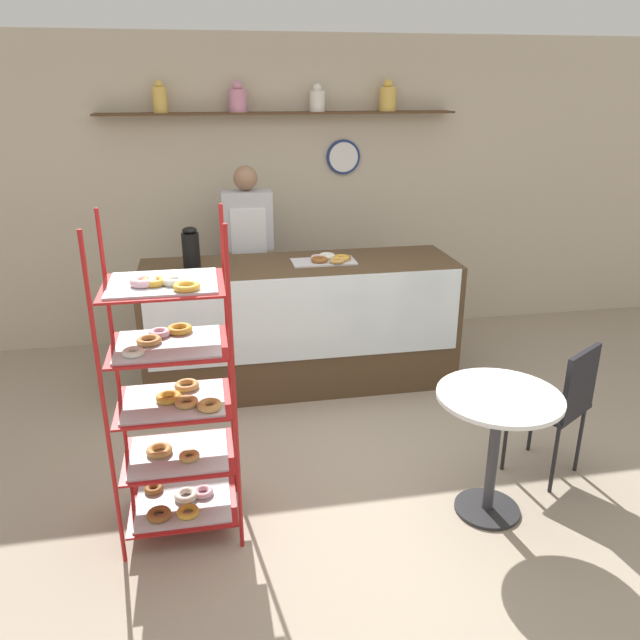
{
  "coord_description": "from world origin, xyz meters",
  "views": [
    {
      "loc": [
        -0.7,
        -3.27,
        2.29
      ],
      "look_at": [
        0.0,
        0.45,
        0.85
      ],
      "focal_mm": 35.0,
      "sensor_mm": 36.0,
      "label": 1
    }
  ],
  "objects_px": {
    "coffee_carafe": "(191,249)",
    "donut_tray_counter": "(328,259)",
    "cafe_chair": "(562,399)",
    "pastry_rack": "(174,400)",
    "person_worker": "(249,257)",
    "cafe_table": "(496,425)"
  },
  "relations": [
    {
      "from": "coffee_carafe",
      "to": "donut_tray_counter",
      "type": "xyz_separation_m",
      "value": [
        1.03,
        0.02,
        -0.14
      ]
    },
    {
      "from": "cafe_chair",
      "to": "coffee_carafe",
      "type": "distance_m",
      "value": 2.73
    },
    {
      "from": "pastry_rack",
      "to": "coffee_carafe",
      "type": "xyz_separation_m",
      "value": [
        0.11,
        1.62,
        0.39
      ]
    },
    {
      "from": "donut_tray_counter",
      "to": "cafe_chair",
      "type": "bearing_deg",
      "value": -55.48
    },
    {
      "from": "pastry_rack",
      "to": "person_worker",
      "type": "bearing_deg",
      "value": 75.75
    },
    {
      "from": "cafe_chair",
      "to": "donut_tray_counter",
      "type": "relative_size",
      "value": 1.79
    },
    {
      "from": "pastry_rack",
      "to": "donut_tray_counter",
      "type": "relative_size",
      "value": 3.52
    },
    {
      "from": "person_worker",
      "to": "donut_tray_counter",
      "type": "bearing_deg",
      "value": -46.25
    },
    {
      "from": "pastry_rack",
      "to": "cafe_chair",
      "type": "bearing_deg",
      "value": 1.06
    },
    {
      "from": "cafe_table",
      "to": "coffee_carafe",
      "type": "bearing_deg",
      "value": 131.15
    },
    {
      "from": "pastry_rack",
      "to": "coffee_carafe",
      "type": "bearing_deg",
      "value": 86.25
    },
    {
      "from": "person_worker",
      "to": "cafe_chair",
      "type": "distance_m",
      "value": 2.78
    },
    {
      "from": "pastry_rack",
      "to": "cafe_table",
      "type": "height_order",
      "value": "pastry_rack"
    },
    {
      "from": "person_worker",
      "to": "coffee_carafe",
      "type": "height_order",
      "value": "person_worker"
    },
    {
      "from": "cafe_table",
      "to": "pastry_rack",
      "type": "bearing_deg",
      "value": 173.22
    },
    {
      "from": "cafe_table",
      "to": "cafe_chair",
      "type": "xyz_separation_m",
      "value": [
        0.54,
        0.24,
        -0.02
      ]
    },
    {
      "from": "pastry_rack",
      "to": "person_worker",
      "type": "height_order",
      "value": "pastry_rack"
    },
    {
      "from": "pastry_rack",
      "to": "cafe_table",
      "type": "xyz_separation_m",
      "value": [
        1.7,
        -0.2,
        -0.21
      ]
    },
    {
      "from": "coffee_carafe",
      "to": "donut_tray_counter",
      "type": "height_order",
      "value": "coffee_carafe"
    },
    {
      "from": "cafe_table",
      "to": "donut_tray_counter",
      "type": "height_order",
      "value": "donut_tray_counter"
    },
    {
      "from": "cafe_chair",
      "to": "coffee_carafe",
      "type": "height_order",
      "value": "coffee_carafe"
    },
    {
      "from": "pastry_rack",
      "to": "cafe_chair",
      "type": "xyz_separation_m",
      "value": [
        2.24,
        0.04,
        -0.23
      ]
    }
  ]
}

